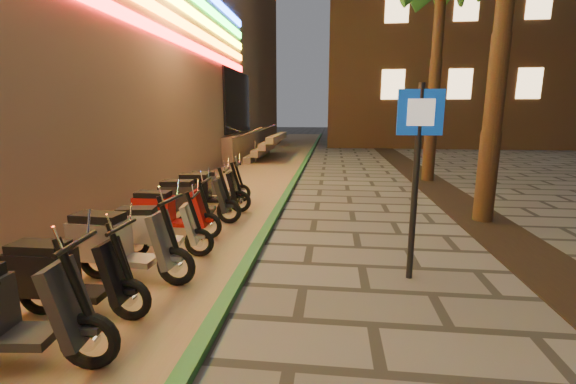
# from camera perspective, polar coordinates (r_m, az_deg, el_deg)

# --- Properties ---
(parking_strip) EXTENTS (3.40, 60.00, 0.01)m
(parking_strip) POSITION_cam_1_polar(r_m,az_deg,el_deg) (12.04, -7.70, 0.63)
(parking_strip) COLOR #8C7251
(parking_strip) RESTS_ON ground
(green_curb) EXTENTS (0.18, 60.00, 0.10)m
(green_curb) POSITION_cam_1_polar(r_m,az_deg,el_deg) (11.73, 0.37, 0.67)
(green_curb) COLOR #25632C
(green_curb) RESTS_ON ground
(planting_strip) EXTENTS (1.20, 40.00, 0.02)m
(planting_strip) POSITION_cam_1_polar(r_m,az_deg,el_deg) (7.57, 31.95, -7.72)
(planting_strip) COLOR black
(planting_strip) RESTS_ON ground
(pedestrian_sign) EXTENTS (0.59, 0.10, 2.67)m
(pedestrian_sign) POSITION_cam_1_polar(r_m,az_deg,el_deg) (5.40, 18.61, 5.08)
(pedestrian_sign) COLOR black
(pedestrian_sign) RESTS_ON ground
(scooter_7) EXTENTS (1.61, 0.57, 1.14)m
(scooter_7) POSITION_cam_1_polar(r_m,az_deg,el_deg) (5.10, -30.36, -10.67)
(scooter_7) COLOR black
(scooter_7) RESTS_ON ground
(scooter_8) EXTENTS (1.76, 0.62, 1.24)m
(scooter_8) POSITION_cam_1_polar(r_m,az_deg,el_deg) (5.78, -23.87, -7.03)
(scooter_8) COLOR black
(scooter_8) RESTS_ON ground
(scooter_9) EXTENTS (1.54, 0.63, 1.08)m
(scooter_9) POSITION_cam_1_polar(r_m,az_deg,el_deg) (6.53, -19.38, -5.24)
(scooter_9) COLOR black
(scooter_9) RESTS_ON ground
(scooter_10) EXTENTS (1.62, 0.57, 1.14)m
(scooter_10) POSITION_cam_1_polar(r_m,az_deg,el_deg) (7.44, -17.47, -2.85)
(scooter_10) COLOR black
(scooter_10) RESTS_ON ground
(scooter_11) EXTENTS (1.70, 0.62, 1.19)m
(scooter_11) POSITION_cam_1_polar(r_m,az_deg,el_deg) (8.29, -14.27, -1.06)
(scooter_11) COLOR black
(scooter_11) RESTS_ON ground
(scooter_12) EXTENTS (1.68, 0.59, 1.18)m
(scooter_12) POSITION_cam_1_polar(r_m,az_deg,el_deg) (9.15, -12.09, 0.21)
(scooter_12) COLOR black
(scooter_12) RESTS_ON ground
(scooter_13) EXTENTS (1.51, 0.75, 1.07)m
(scooter_13) POSITION_cam_1_polar(r_m,az_deg,el_deg) (10.05, -11.03, 0.98)
(scooter_13) COLOR black
(scooter_13) RESTS_ON ground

